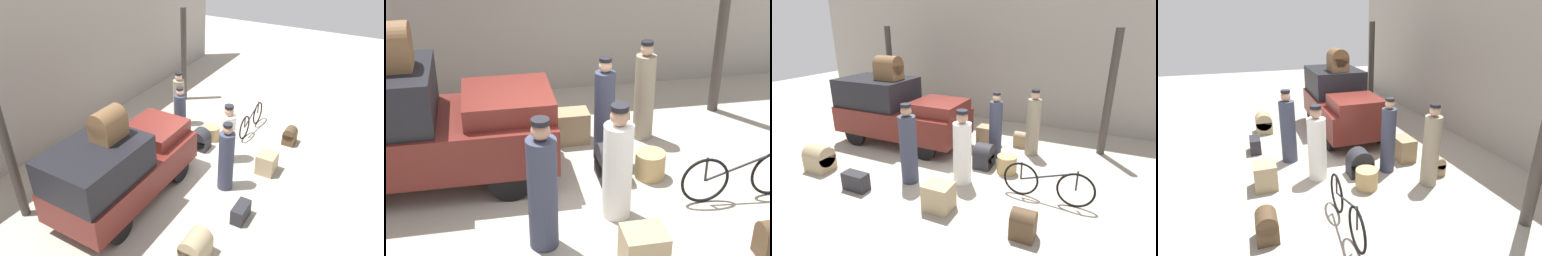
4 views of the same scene
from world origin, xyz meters
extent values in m
plane|color=#A89E8E|center=(0.00, 0.00, 0.00)|extent=(30.00, 30.00, 0.00)
cube|color=gray|center=(0.00, 4.08, 2.25)|extent=(16.00, 0.15, 4.50)
cylinder|color=#38332D|center=(-3.64, 2.34, 1.64)|extent=(0.20, 0.20, 3.29)
cylinder|color=black|center=(-0.83, 1.45, 0.34)|extent=(0.68, 0.12, 0.68)
cylinder|color=black|center=(-0.83, -0.05, 0.34)|extent=(0.68, 0.12, 0.68)
cylinder|color=black|center=(-3.17, 1.45, 0.34)|extent=(0.68, 0.12, 0.68)
cylinder|color=black|center=(-3.17, -0.05, 0.34)|extent=(0.68, 0.12, 0.68)
cube|color=#591E19|center=(-2.00, 0.70, 0.72)|extent=(3.77, 1.66, 0.73)
cube|color=black|center=(-2.85, 0.70, 1.48)|extent=(2.08, 1.53, 0.79)
cube|color=#591E19|center=(-0.78, 0.70, 1.25)|extent=(1.32, 1.30, 0.33)
torus|color=black|center=(2.96, -0.64, 0.36)|extent=(0.73, 0.04, 0.73)
torus|color=black|center=(1.89, -0.64, 0.36)|extent=(0.73, 0.04, 0.73)
cylinder|color=#232328|center=(2.42, -0.64, 0.54)|extent=(1.08, 0.04, 0.39)
cylinder|color=#232328|center=(1.89, -0.64, 0.55)|extent=(0.04, 0.04, 0.38)
cylinder|color=#232328|center=(2.96, -0.64, 0.57)|extent=(0.04, 0.04, 0.41)
cylinder|color=tan|center=(1.34, 0.18, 0.21)|extent=(0.47, 0.47, 0.43)
cylinder|color=#33384C|center=(-0.50, -1.15, 0.77)|extent=(0.38, 0.38, 1.54)
sphere|color=tan|center=(-0.50, -1.15, 1.65)|extent=(0.23, 0.23, 0.23)
cylinder|color=black|center=(-0.50, -1.15, 1.77)|extent=(0.22, 0.22, 0.06)
cylinder|color=#33384C|center=(0.77, 0.92, 0.75)|extent=(0.33, 0.33, 1.51)
sphere|color=tan|center=(0.77, 0.92, 1.61)|extent=(0.21, 0.21, 0.21)
cylinder|color=black|center=(0.77, 0.92, 1.72)|extent=(0.20, 0.20, 0.06)
cylinder|color=gray|center=(1.62, 1.49, 0.77)|extent=(0.35, 0.35, 1.53)
sphere|color=tan|center=(1.62, 1.49, 1.64)|extent=(0.22, 0.22, 0.22)
cylinder|color=black|center=(1.62, 1.49, 1.75)|extent=(0.21, 0.21, 0.06)
cylinder|color=white|center=(0.57, -0.69, 0.70)|extent=(0.40, 0.40, 1.39)
sphere|color=tan|center=(0.57, -0.69, 1.52)|extent=(0.25, 0.25, 0.25)
cylinder|color=black|center=(0.57, -0.69, 1.65)|extent=(0.24, 0.24, 0.07)
cube|color=#232328|center=(0.73, 0.25, 0.16)|extent=(0.41, 0.55, 0.33)
cylinder|color=#232328|center=(0.73, 0.25, 0.33)|extent=(0.41, 0.55, 0.55)
cube|color=#4C3823|center=(2.28, -1.92, 0.17)|extent=(0.40, 0.35, 0.35)
cylinder|color=#4C3823|center=(2.28, -1.92, 0.35)|extent=(0.40, 0.35, 0.35)
cube|color=#232328|center=(-1.35, -1.94, 0.19)|extent=(0.56, 0.27, 0.39)
cube|color=#937A56|center=(1.25, 1.90, 0.14)|extent=(0.43, 0.32, 0.28)
cylinder|color=#937A56|center=(1.25, 1.90, 0.28)|extent=(0.43, 0.32, 0.32)
cube|color=#9E8966|center=(-2.81, -1.62, 0.19)|extent=(0.58, 0.49, 0.38)
cylinder|color=#9E8966|center=(-2.81, -1.62, 0.38)|extent=(0.58, 0.49, 0.49)
cube|color=#9E8966|center=(0.62, -1.82, 0.27)|extent=(0.53, 0.46, 0.54)
cube|color=#937A56|center=(0.34, 1.58, 0.29)|extent=(0.61, 0.43, 0.57)
cube|color=brown|center=(-2.38, 0.70, 2.07)|extent=(0.68, 0.53, 0.40)
cylinder|color=brown|center=(-2.38, 0.70, 2.27)|extent=(0.68, 0.53, 0.53)
camera|label=1|loc=(-7.28, -4.13, 5.96)|focal=35.00mm
camera|label=2|loc=(-1.12, -6.64, 4.48)|focal=50.00mm
camera|label=3|loc=(3.15, -6.07, 3.39)|focal=28.00mm
camera|label=4|loc=(6.44, -1.95, 3.34)|focal=28.00mm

